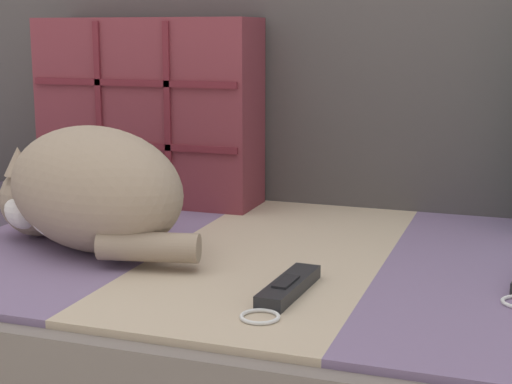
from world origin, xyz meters
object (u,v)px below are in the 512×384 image
object	(u,v)px
couch	(190,347)
throw_pillow_quilted	(149,111)
game_remote_far	(287,289)
sleeping_cat	(85,192)

from	to	relation	value
couch	throw_pillow_quilted	distance (m)	0.48
game_remote_far	throw_pillow_quilted	bearing A→B (deg)	132.73
couch	sleeping_cat	world-z (taller)	sleeping_cat
sleeping_cat	game_remote_far	xyz separation A→B (m)	(0.36, -0.11, -0.08)
throw_pillow_quilted	game_remote_far	bearing A→B (deg)	-47.27
couch	game_remote_far	bearing A→B (deg)	-43.45
sleeping_cat	game_remote_far	distance (m)	0.39
sleeping_cat	throw_pillow_quilted	bearing A→B (deg)	100.53
throw_pillow_quilted	game_remote_far	xyz separation A→B (m)	(0.43, -0.46, -0.17)
couch	throw_pillow_quilted	bearing A→B (deg)	128.43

